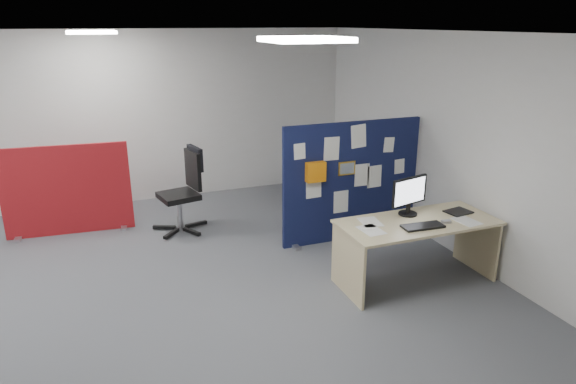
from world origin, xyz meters
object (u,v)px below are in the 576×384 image
object	(u,v)px
navy_divider	(351,182)
office_chair	(186,185)
monitor_main	(409,194)
red_divider	(67,191)
main_desk	(415,234)

from	to	relation	value
navy_divider	office_chair	size ratio (longest dim) A/B	1.68
monitor_main	red_divider	bearing A→B (deg)	129.83
monitor_main	office_chair	bearing A→B (deg)	119.16
main_desk	monitor_main	size ratio (longest dim) A/B	3.52
office_chair	main_desk	bearing A→B (deg)	-61.12
main_desk	red_divider	world-z (taller)	red_divider
monitor_main	main_desk	bearing A→B (deg)	-106.10
navy_divider	red_divider	world-z (taller)	navy_divider
red_divider	monitor_main	bearing A→B (deg)	-32.11
navy_divider	monitor_main	world-z (taller)	navy_divider
main_desk	office_chair	bearing A→B (deg)	130.83
monitor_main	red_divider	world-z (taller)	red_divider
red_divider	office_chair	bearing A→B (deg)	-11.16
navy_divider	main_desk	xyz separation A→B (m)	(0.12, -1.31, -0.24)
navy_divider	red_divider	bearing A→B (deg)	156.44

